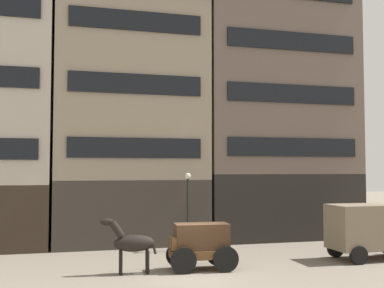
{
  "coord_description": "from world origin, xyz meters",
  "views": [
    {
      "loc": [
        -4.95,
        -18.75,
        4.33
      ],
      "look_at": [
        0.45,
        1.91,
        5.46
      ],
      "focal_mm": 43.97,
      "sensor_mm": 36.0,
      "label": 1
    }
  ],
  "objects_px": {
    "streetlamp_curbside": "(188,200)",
    "fire_hydrant_curbside": "(360,237)",
    "draft_horse": "(132,243)",
    "cargo_wagon": "(200,243)",
    "delivery_truck_near": "(371,229)"
  },
  "relations": [
    {
      "from": "draft_horse",
      "to": "streetlamp_curbside",
      "type": "bearing_deg",
      "value": 52.74
    },
    {
      "from": "fire_hydrant_curbside",
      "to": "cargo_wagon",
      "type": "bearing_deg",
      "value": -158.43
    },
    {
      "from": "delivery_truck_near",
      "to": "streetlamp_curbside",
      "type": "distance_m",
      "value": 9.22
    },
    {
      "from": "cargo_wagon",
      "to": "draft_horse",
      "type": "height_order",
      "value": "draft_horse"
    },
    {
      "from": "streetlamp_curbside",
      "to": "delivery_truck_near",
      "type": "bearing_deg",
      "value": -29.51
    },
    {
      "from": "draft_horse",
      "to": "fire_hydrant_curbside",
      "type": "xyz_separation_m",
      "value": [
        13.68,
        4.24,
        -0.84
      ]
    },
    {
      "from": "cargo_wagon",
      "to": "draft_horse",
      "type": "distance_m",
      "value": 2.95
    },
    {
      "from": "delivery_truck_near",
      "to": "streetlamp_curbside",
      "type": "xyz_separation_m",
      "value": [
        -7.95,
        4.5,
        1.25
      ]
    },
    {
      "from": "cargo_wagon",
      "to": "fire_hydrant_curbside",
      "type": "xyz_separation_m",
      "value": [
        10.73,
        4.24,
        -0.72
      ]
    },
    {
      "from": "delivery_truck_near",
      "to": "fire_hydrant_curbside",
      "type": "relative_size",
      "value": 5.25
    },
    {
      "from": "cargo_wagon",
      "to": "draft_horse",
      "type": "xyz_separation_m",
      "value": [
        -2.95,
        0.0,
        0.12
      ]
    },
    {
      "from": "streetlamp_curbside",
      "to": "fire_hydrant_curbside",
      "type": "height_order",
      "value": "streetlamp_curbside"
    },
    {
      "from": "streetlamp_curbside",
      "to": "fire_hydrant_curbside",
      "type": "bearing_deg",
      "value": -2.66
    },
    {
      "from": "draft_horse",
      "to": "delivery_truck_near",
      "type": "relative_size",
      "value": 0.54
    },
    {
      "from": "delivery_truck_near",
      "to": "fire_hydrant_curbside",
      "type": "xyz_separation_m",
      "value": [
        2.15,
        4.03,
        -1.0
      ]
    }
  ]
}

